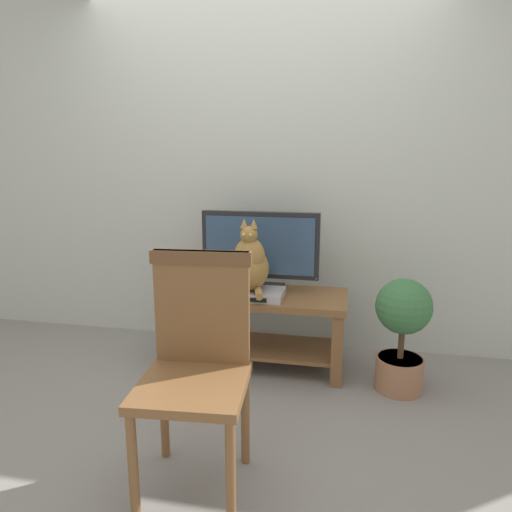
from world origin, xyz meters
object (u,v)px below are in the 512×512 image
Objects in this scene: tv at (260,249)px; media_box at (251,294)px; cat at (250,264)px; tv_stand at (257,316)px; potted_plant at (402,329)px; book_stack at (193,280)px; wooden_chair at (197,354)px.

tv is 1.88× the size of media_box.
tv reaches higher than cat.
tv_stand is 2.52× the size of cat.
book_stack is at bearing 173.70° from potted_plant.
wooden_chair reaches higher than tv_stand.
tv_stand is 1.17× the size of wooden_chair.
wooden_chair is (-0.04, -1.24, -0.22)m from tv.
wooden_chair is 1.38m from potted_plant.
cat is at bearing -85.91° from media_box.
tv is at bearing 88.35° from wooden_chair.
media_box is 1.77× the size of book_stack.
wooden_chair reaches higher than media_box.
tv is at bearing 82.49° from media_box.
wooden_chair reaches higher than book_stack.
potted_plant is at bearing -15.86° from tv.
tv is 0.32m from media_box.
cat is 1.01m from potted_plant.
wooden_chair is at bearing -90.60° from media_box.
book_stack is (-0.41, 1.13, 0.00)m from wooden_chair.
cat is 0.67× the size of potted_plant.
cat reaches higher than wooden_chair.
tv is 0.21m from cat.
potted_plant is at bearing -3.64° from cat.
potted_plant is (0.94, -0.07, -0.14)m from media_box.
cat reaches higher than tv_stand.
cat is at bearing 89.33° from wooden_chair.
book_stack is 0.34× the size of potted_plant.
tv reaches higher than potted_plant.
wooden_chair is 1.20m from book_stack.
book_stack is at bearing 109.81° from wooden_chair.
book_stack is (-0.42, 0.08, 0.05)m from media_box.
media_box is (-0.02, -0.10, 0.18)m from tv_stand.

